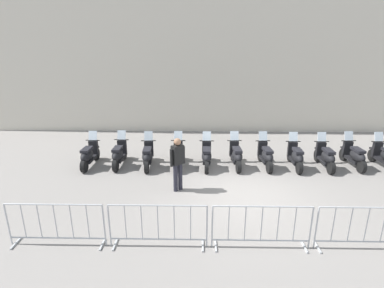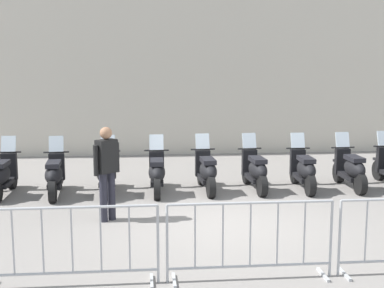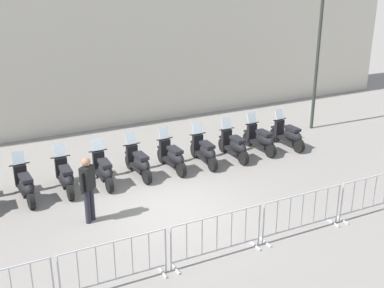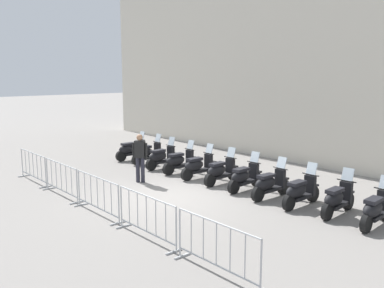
# 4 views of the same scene
# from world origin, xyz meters

# --- Properties ---
(ground_plane) EXTENTS (120.00, 120.00, 0.00)m
(ground_plane) POSITION_xyz_m (0.00, 0.00, 0.00)
(ground_plane) COLOR gray
(motorcycle_1) EXTENTS (0.56, 1.72, 1.24)m
(motorcycle_1) POSITION_xyz_m (-4.51, 2.20, 0.45)
(motorcycle_1) COLOR black
(motorcycle_1) RESTS_ON ground
(motorcycle_2) EXTENTS (0.58, 1.73, 1.24)m
(motorcycle_2) POSITION_xyz_m (-3.40, 2.15, 0.45)
(motorcycle_2) COLOR black
(motorcycle_2) RESTS_ON ground
(motorcycle_3) EXTENTS (0.56, 1.72, 1.24)m
(motorcycle_3) POSITION_xyz_m (-2.31, 2.24, 0.45)
(motorcycle_3) COLOR black
(motorcycle_3) RESTS_ON ground
(motorcycle_4) EXTENTS (0.56, 1.72, 1.24)m
(motorcycle_4) POSITION_xyz_m (-1.21, 2.27, 0.45)
(motorcycle_4) COLOR black
(motorcycle_4) RESTS_ON ground
(motorcycle_5) EXTENTS (0.57, 1.73, 1.24)m
(motorcycle_5) POSITION_xyz_m (-0.10, 2.37, 0.45)
(motorcycle_5) COLOR black
(motorcycle_5) RESTS_ON ground
(motorcycle_6) EXTENTS (0.58, 1.73, 1.24)m
(motorcycle_6) POSITION_xyz_m (1.00, 2.42, 0.45)
(motorcycle_6) COLOR black
(motorcycle_6) RESTS_ON ground
(motorcycle_7) EXTENTS (0.56, 1.72, 1.24)m
(motorcycle_7) POSITION_xyz_m (2.10, 2.41, 0.45)
(motorcycle_7) COLOR black
(motorcycle_7) RESTS_ON ground
(motorcycle_8) EXTENTS (0.56, 1.73, 1.24)m
(motorcycle_8) POSITION_xyz_m (3.20, 2.46, 0.45)
(motorcycle_8) COLOR black
(motorcycle_8) RESTS_ON ground
(barrier_segment_1) EXTENTS (2.24, 0.53, 1.07)m
(barrier_segment_1) POSITION_xyz_m (-2.21, -2.52, 0.53)
(barrier_segment_1) COLOR #B2B5B7
(barrier_segment_1) RESTS_ON ground
(barrier_segment_2) EXTENTS (2.24, 0.53, 1.07)m
(barrier_segment_2) POSITION_xyz_m (0.11, -2.42, 0.53)
(barrier_segment_2) COLOR #B2B5B7
(barrier_segment_2) RESTS_ON ground
(officer_near_row_end) EXTENTS (0.43, 0.40, 1.73)m
(officer_near_row_end) POSITION_xyz_m (-2.07, 0.31, 0.98)
(officer_near_row_end) COLOR #23232D
(officer_near_row_end) RESTS_ON ground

